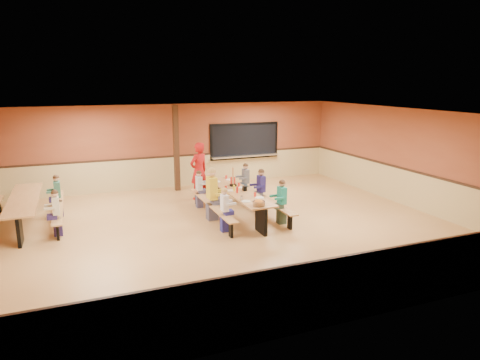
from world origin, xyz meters
name	(u,v)px	position (x,y,z in m)	size (l,w,h in m)	color
ground	(224,228)	(0.00, 0.00, 0.00)	(12.00, 12.00, 0.00)	#A16E3D
room_envelope	(224,203)	(0.00, 0.00, 0.69)	(12.04, 10.04, 3.02)	brown
kitchen_pass_through	(245,142)	(2.60, 4.96, 1.49)	(2.78, 0.28, 1.38)	black
structural_post	(176,148)	(-0.20, 4.40, 1.50)	(0.18, 0.18, 3.00)	#311D10
cafeteria_table_main	(239,198)	(0.75, 0.85, 0.53)	(1.91, 3.70, 0.74)	#AE7945
cafeteria_table_second	(25,206)	(-4.89, 2.25, 0.53)	(1.91, 3.70, 0.74)	#AE7945
seated_child_white_left	(225,210)	(-0.07, -0.24, 0.57)	(0.34, 0.28, 1.14)	silver
seated_adult_yellow	(212,194)	(-0.07, 0.80, 0.73)	(0.49, 0.40, 1.46)	gold
seated_child_grey_left	(199,189)	(-0.07, 2.08, 0.57)	(0.33, 0.27, 1.13)	#B3B3B3
seated_child_teal_right	(282,202)	(1.58, -0.22, 0.60)	(0.37, 0.30, 1.20)	#1C8471
seated_child_navy_right	(261,190)	(1.58, 1.14, 0.62)	(0.38, 0.31, 1.24)	#201A54
seated_child_char_right	(246,182)	(1.58, 2.36, 0.60)	(0.36, 0.30, 1.19)	#575A63
seated_child_green_sec	(58,196)	(-4.07, 2.71, 0.60)	(0.36, 0.30, 1.20)	#35715E
seated_child_tan_sec	(57,213)	(-4.07, 1.02, 0.58)	(0.35, 0.29, 1.17)	#C0B896
standing_woman	(199,171)	(0.20, 3.01, 0.94)	(0.68, 0.45, 1.87)	#AB1313
punch_pitcher	(233,181)	(0.87, 1.64, 0.85)	(0.16, 0.16, 0.22)	red
chip_bowl	(259,203)	(0.67, -0.73, 0.81)	(0.32, 0.32, 0.15)	orange
napkin_dispenser	(245,189)	(0.91, 0.80, 0.80)	(0.10, 0.14, 0.13)	black
condiment_mustard	(234,188)	(0.62, 0.88, 0.82)	(0.06, 0.06, 0.17)	yellow
condiment_ketchup	(237,190)	(0.63, 0.66, 0.82)	(0.06, 0.06, 0.17)	#B2140F
table_paddle	(233,182)	(0.80, 1.44, 0.88)	(0.16, 0.16, 0.56)	black
place_settings	(239,189)	(0.75, 0.85, 0.80)	(0.65, 3.30, 0.11)	beige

